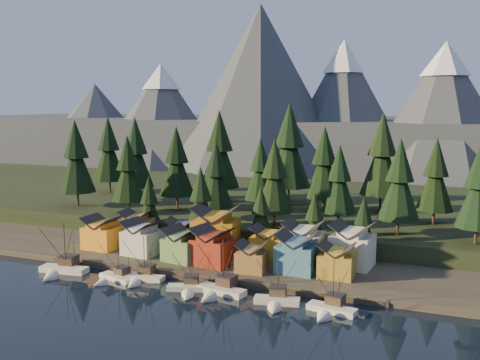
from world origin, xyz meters
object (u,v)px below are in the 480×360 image
at_px(boat_0, 60,264).
at_px(boat_4, 219,284).
at_px(boat_5, 276,295).
at_px(house_front_0, 102,232).
at_px(boat_3, 189,283).
at_px(boat_6, 330,303).
at_px(boat_2, 141,272).
at_px(house_back_0, 137,225).
at_px(boat_1, 113,273).
at_px(house_front_1, 142,236).
at_px(house_back_1, 181,233).

height_order(boat_0, boat_4, boat_0).
relative_size(boat_5, house_front_0, 1.29).
relative_size(boat_3, boat_5, 0.96).
bearing_deg(boat_6, boat_5, -172.69).
xyz_separation_m(boat_2, house_front_0, (-21.12, 15.19, 3.84)).
relative_size(boat_4, boat_6, 1.13).
bearing_deg(boat_6, house_back_0, 165.41).
xyz_separation_m(boat_1, boat_6, (48.47, -0.79, 0.30)).
distance_m(boat_5, house_front_1, 44.01).
bearing_deg(house_back_1, boat_4, -61.67).
height_order(boat_5, house_back_0, house_back_0).
relative_size(boat_0, house_back_1, 1.49).
bearing_deg(boat_0, house_front_1, 48.63).
distance_m(boat_0, boat_6, 62.66).
height_order(boat_0, boat_2, boat_0).
distance_m(boat_1, house_back_1, 24.73).
xyz_separation_m(boat_2, house_back_0, (-16.29, 24.05, 4.01)).
bearing_deg(boat_0, boat_1, -5.92).
bearing_deg(boat_5, boat_2, 165.09).
bearing_deg(boat_1, house_back_1, 95.72).
bearing_deg(boat_5, house_back_0, 140.70).
distance_m(boat_3, house_front_1, 27.30).
height_order(boat_2, house_front_1, house_front_1).
xyz_separation_m(boat_3, house_back_1, (-14.71, 23.97, 3.88)).
bearing_deg(boat_2, house_front_1, 117.46).
xyz_separation_m(boat_0, boat_3, (33.05, 0.22, -0.58)).
relative_size(boat_1, boat_5, 0.90).
bearing_deg(boat_1, boat_5, 15.08).
height_order(boat_0, house_front_0, boat_0).
relative_size(boat_3, house_front_0, 1.24).
xyz_separation_m(boat_5, boat_6, (10.57, -0.50, -0.03)).
xyz_separation_m(house_front_1, house_back_0, (-7.77, 9.80, 0.06)).
bearing_deg(boat_6, boat_2, -173.90).
height_order(boat_1, house_front_0, house_front_0).
bearing_deg(house_front_1, house_front_0, -178.92).
distance_m(boat_4, house_front_1, 32.23).
distance_m(house_front_0, house_front_1, 12.63).
height_order(boat_1, boat_3, boat_3).
height_order(boat_2, house_back_1, boat_2).
height_order(boat_3, house_front_1, house_front_1).
xyz_separation_m(boat_2, boat_6, (42.60, -2.92, 0.05)).
bearing_deg(boat_3, boat_4, -13.81).
bearing_deg(house_back_0, boat_3, -50.54).
relative_size(boat_3, house_back_1, 1.22).
bearing_deg(boat_5, boat_6, -13.29).
xyz_separation_m(boat_6, house_front_1, (-51.12, 17.17, 3.90)).
xyz_separation_m(boat_4, house_back_1, (-21.08, 23.44, 3.30)).
bearing_deg(boat_5, boat_0, 169.23).
distance_m(boat_0, boat_4, 39.44).
height_order(house_front_0, house_front_1, house_front_1).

